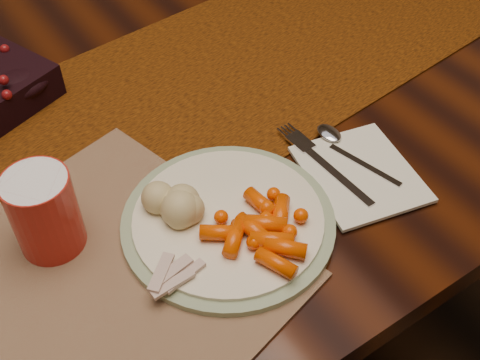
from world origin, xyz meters
TOP-DOWN VIEW (x-y plane):
  - floor at (0.00, 0.00)m, footprint 5.00×5.00m
  - dining_table at (0.00, 0.00)m, footprint 1.80×1.00m
  - table_runner at (0.05, -0.05)m, footprint 1.89×0.58m
  - placemat_main at (-0.24, -0.30)m, footprint 0.58×0.48m
  - dinner_plate at (-0.01, -0.29)m, footprint 0.33×0.33m
  - baby_carrots at (0.00, -0.34)m, footprint 0.12×0.10m
  - mashed_potatoes at (-0.05, -0.25)m, footprint 0.08×0.07m
  - turkey_shreds at (-0.11, -0.33)m, footprint 0.07×0.06m
  - napkin at (0.17, -0.32)m, footprint 0.16×0.18m
  - fork at (0.15, -0.29)m, footprint 0.03×0.16m
  - spoon at (0.19, -0.29)m, footprint 0.06×0.14m
  - red_cup at (-0.19, -0.20)m, footprint 0.09×0.09m

SIDE VIEW (x-z plane):
  - floor at x=0.00m, z-range 0.00..0.00m
  - dining_table at x=0.00m, z-range 0.00..0.75m
  - table_runner at x=0.05m, z-range 0.75..0.75m
  - placemat_main at x=-0.24m, z-range 0.75..0.75m
  - napkin at x=0.17m, z-range 0.75..0.76m
  - spoon at x=0.19m, z-range 0.76..0.76m
  - fork at x=0.15m, z-range 0.76..0.76m
  - dinner_plate at x=-0.01m, z-range 0.75..0.77m
  - turkey_shreds at x=-0.11m, z-range 0.77..0.78m
  - baby_carrots at x=0.00m, z-range 0.77..0.79m
  - mashed_potatoes at x=-0.05m, z-range 0.77..0.81m
  - red_cup at x=-0.19m, z-range 0.75..0.86m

